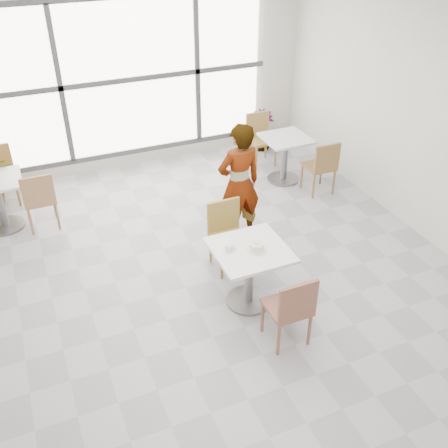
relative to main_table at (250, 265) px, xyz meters
name	(u,v)px	position (x,y,z in m)	size (l,w,h in m)	color
floor	(214,280)	(-0.22, 0.51, -0.52)	(7.00, 7.00, 0.00)	#9E9EA5
ceiling	(211,23)	(-0.22, 0.51, 2.48)	(7.00, 7.00, 0.00)	white
wall_back	(131,78)	(-0.22, 4.01, 0.98)	(6.00, 6.00, 0.00)	silver
wall_right	(434,128)	(2.78, 0.51, 0.98)	(7.00, 7.00, 0.00)	silver
window	(132,79)	(-0.22, 3.95, 0.98)	(4.60, 0.07, 2.52)	white
main_table	(250,265)	(0.00, 0.00, 0.00)	(0.80, 0.80, 0.75)	white
chair_near	(291,307)	(0.11, -0.75, -0.02)	(0.42, 0.42, 0.87)	brown
chair_far	(227,230)	(0.06, 0.77, -0.02)	(0.42, 0.42, 0.87)	olive
oatmeal_bowl	(256,246)	(0.05, -0.04, 0.27)	(0.21, 0.21, 0.09)	white
coffee_cup	(229,248)	(-0.22, 0.07, 0.26)	(0.16, 0.13, 0.07)	silver
person	(239,184)	(0.43, 1.24, 0.31)	(0.60, 0.40, 1.66)	black
bg_table_right	(285,153)	(1.81, 2.48, -0.04)	(0.70, 0.70, 0.75)	silver
bg_chair_left_near	(39,197)	(-1.97, 2.51, -0.02)	(0.42, 0.42, 0.87)	#9A6D49
bg_chair_left_far	(0,171)	(-2.43, 3.56, -0.02)	(0.42, 0.42, 0.87)	olive
bg_chair_right_near	(322,164)	(2.11, 1.86, -0.02)	(0.42, 0.42, 0.87)	brown
bg_chair_right_far	(260,135)	(1.73, 3.23, -0.02)	(0.42, 0.42, 0.87)	olive
plant_right	(262,130)	(2.02, 3.71, -0.16)	(0.40, 0.40, 0.72)	#628D4B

